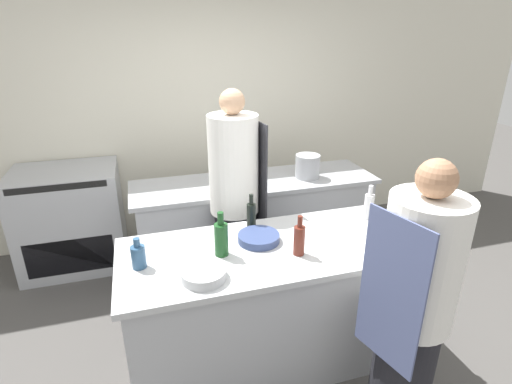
{
  "coord_description": "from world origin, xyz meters",
  "views": [
    {
      "loc": [
        -0.75,
        -2.15,
        2.21
      ],
      "look_at": [
        0.0,
        0.35,
        1.14
      ],
      "focal_mm": 28.0,
      "sensor_mm": 36.0,
      "label": 1
    }
  ],
  "objects_px": {
    "bowl_prep_small": "(204,274)",
    "bottle_sauce": "(251,215)",
    "bowl_mixing_large": "(259,238)",
    "bottle_cooking_oil": "(405,223)",
    "chef_at_stove": "(235,202)",
    "chef_at_prep_near": "(412,311)",
    "bottle_olive_oil": "(299,239)",
    "bottle_water": "(138,256)",
    "bottle_vinegar": "(221,238)",
    "bottle_wine": "(369,205)",
    "stockpot": "(308,166)",
    "oven_range": "(71,219)"
  },
  "relations": [
    {
      "from": "bowl_prep_small",
      "to": "bottle_sauce",
      "type": "bearing_deg",
      "value": 50.09
    },
    {
      "from": "bowl_mixing_large",
      "to": "bottle_cooking_oil",
      "type": "bearing_deg",
      "value": -13.26
    },
    {
      "from": "chef_at_stove",
      "to": "chef_at_prep_near",
      "type": "bearing_deg",
      "value": 13.93
    },
    {
      "from": "bottle_olive_oil",
      "to": "bowl_prep_small",
      "type": "relative_size",
      "value": 1.03
    },
    {
      "from": "chef_at_stove",
      "to": "bottle_water",
      "type": "distance_m",
      "value": 1.07
    },
    {
      "from": "bowl_mixing_large",
      "to": "bottle_vinegar",
      "type": "bearing_deg",
      "value": -160.73
    },
    {
      "from": "chef_at_stove",
      "to": "bottle_wine",
      "type": "distance_m",
      "value": 1.05
    },
    {
      "from": "bottle_olive_oil",
      "to": "bottle_vinegar",
      "type": "height_order",
      "value": "bottle_vinegar"
    },
    {
      "from": "bottle_olive_oil",
      "to": "stockpot",
      "type": "distance_m",
      "value": 1.43
    },
    {
      "from": "bottle_vinegar",
      "to": "bottle_water",
      "type": "bearing_deg",
      "value": -179.81
    },
    {
      "from": "chef_at_prep_near",
      "to": "bottle_olive_oil",
      "type": "bearing_deg",
      "value": 18.28
    },
    {
      "from": "bottle_olive_oil",
      "to": "bottle_wine",
      "type": "xyz_separation_m",
      "value": [
        0.7,
        0.33,
        -0.0
      ]
    },
    {
      "from": "bottle_sauce",
      "to": "bowl_mixing_large",
      "type": "relative_size",
      "value": 0.94
    },
    {
      "from": "oven_range",
      "to": "bottle_water",
      "type": "distance_m",
      "value": 1.9
    },
    {
      "from": "chef_at_prep_near",
      "to": "bottle_wine",
      "type": "xyz_separation_m",
      "value": [
        0.3,
        0.94,
        0.17
      ]
    },
    {
      "from": "chef_at_prep_near",
      "to": "bottle_wine",
      "type": "distance_m",
      "value": 1.0
    },
    {
      "from": "bottle_sauce",
      "to": "bowl_prep_small",
      "type": "relative_size",
      "value": 1.02
    },
    {
      "from": "bottle_wine",
      "to": "bottle_sauce",
      "type": "bearing_deg",
      "value": 174.05
    },
    {
      "from": "oven_range",
      "to": "bowl_mixing_large",
      "type": "distance_m",
      "value": 2.2
    },
    {
      "from": "chef_at_stove",
      "to": "bottle_water",
      "type": "bearing_deg",
      "value": -53.78
    },
    {
      "from": "chef_at_prep_near",
      "to": "stockpot",
      "type": "distance_m",
      "value": 1.92
    },
    {
      "from": "bottle_cooking_oil",
      "to": "stockpot",
      "type": "bearing_deg",
      "value": 96.68
    },
    {
      "from": "bottle_cooking_oil",
      "to": "bottle_water",
      "type": "bearing_deg",
      "value": 175.72
    },
    {
      "from": "oven_range",
      "to": "bowl_prep_small",
      "type": "height_order",
      "value": "oven_range"
    },
    {
      "from": "chef_at_stove",
      "to": "bottle_cooking_oil",
      "type": "distance_m",
      "value": 1.31
    },
    {
      "from": "bottle_vinegar",
      "to": "bottle_wine",
      "type": "relative_size",
      "value": 1.12
    },
    {
      "from": "bottle_water",
      "to": "bowl_mixing_large",
      "type": "distance_m",
      "value": 0.78
    },
    {
      "from": "chef_at_stove",
      "to": "bowl_prep_small",
      "type": "xyz_separation_m",
      "value": [
        -0.42,
        -0.97,
        0.02
      ]
    },
    {
      "from": "chef_at_stove",
      "to": "oven_range",
      "type": "bearing_deg",
      "value": -132.72
    },
    {
      "from": "bottle_cooking_oil",
      "to": "chef_at_prep_near",
      "type": "bearing_deg",
      "value": -121.21
    },
    {
      "from": "bottle_vinegar",
      "to": "bowl_prep_small",
      "type": "height_order",
      "value": "bottle_vinegar"
    },
    {
      "from": "bottle_vinegar",
      "to": "bottle_cooking_oil",
      "type": "relative_size",
      "value": 1.12
    },
    {
      "from": "bottle_olive_oil",
      "to": "bottle_cooking_oil",
      "type": "xyz_separation_m",
      "value": [
        0.77,
        0.0,
        -0.0
      ]
    },
    {
      "from": "bottle_water",
      "to": "bowl_mixing_large",
      "type": "relative_size",
      "value": 0.69
    },
    {
      "from": "bottle_cooking_oil",
      "to": "chef_at_stove",
      "type": "bearing_deg",
      "value": 137.86
    },
    {
      "from": "bottle_olive_oil",
      "to": "bowl_prep_small",
      "type": "height_order",
      "value": "bottle_olive_oil"
    },
    {
      "from": "chef_at_prep_near",
      "to": "bottle_vinegar",
      "type": "xyz_separation_m",
      "value": [
        -0.86,
        0.75,
        0.18
      ]
    },
    {
      "from": "bottle_sauce",
      "to": "bottle_wine",
      "type": "bearing_deg",
      "value": -5.95
    },
    {
      "from": "oven_range",
      "to": "bottle_sauce",
      "type": "distance_m",
      "value": 2.08
    },
    {
      "from": "chef_at_prep_near",
      "to": "bottle_wine",
      "type": "height_order",
      "value": "chef_at_prep_near"
    },
    {
      "from": "bowl_mixing_large",
      "to": "bowl_prep_small",
      "type": "relative_size",
      "value": 1.09
    },
    {
      "from": "bottle_water",
      "to": "bowl_prep_small",
      "type": "distance_m",
      "value": 0.42
    },
    {
      "from": "chef_at_prep_near",
      "to": "bowl_mixing_large",
      "type": "relative_size",
      "value": 5.98
    },
    {
      "from": "bottle_vinegar",
      "to": "bottle_cooking_oil",
      "type": "height_order",
      "value": "bottle_vinegar"
    },
    {
      "from": "chef_at_stove",
      "to": "bowl_prep_small",
      "type": "relative_size",
      "value": 7.04
    },
    {
      "from": "oven_range",
      "to": "bottle_wine",
      "type": "bearing_deg",
      "value": -33.55
    },
    {
      "from": "bottle_wine",
      "to": "bottle_cooking_oil",
      "type": "bearing_deg",
      "value": -77.36
    },
    {
      "from": "bottle_olive_oil",
      "to": "bowl_mixing_large",
      "type": "height_order",
      "value": "bottle_olive_oil"
    },
    {
      "from": "bottle_wine",
      "to": "stockpot",
      "type": "xyz_separation_m",
      "value": [
        -0.08,
        0.96,
        0.01
      ]
    },
    {
      "from": "bowl_prep_small",
      "to": "bottle_wine",
      "type": "bearing_deg",
      "value": 17.87
    }
  ]
}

